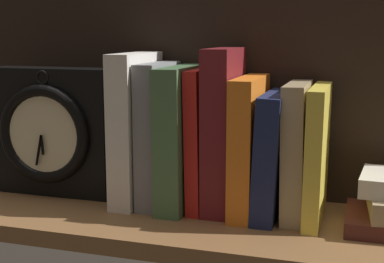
# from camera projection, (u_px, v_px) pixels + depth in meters

# --- Properties ---
(ground_plane) EXTENTS (0.94, 0.27, 0.03)m
(ground_plane) POSITION_uv_depth(u_px,v_px,m) (209.00, 223.00, 0.83)
(ground_plane) COLOR brown
(back_panel) EXTENTS (0.94, 0.01, 0.37)m
(back_panel) POSITION_uv_depth(u_px,v_px,m) (230.00, 84.00, 0.92)
(back_panel) COLOR black
(back_panel) RESTS_ON ground_plane
(book_white_catcher) EXTENTS (0.04, 0.15, 0.24)m
(book_white_catcher) POSITION_uv_depth(u_px,v_px,m) (136.00, 128.00, 0.89)
(book_white_catcher) COLOR silver
(book_white_catcher) RESTS_ON ground_plane
(book_gray_chess) EXTENTS (0.03, 0.13, 0.22)m
(book_gray_chess) POSITION_uv_depth(u_px,v_px,m) (158.00, 134.00, 0.88)
(book_gray_chess) COLOR gray
(book_gray_chess) RESTS_ON ground_plane
(book_green_romantic) EXTENTS (0.04, 0.16, 0.22)m
(book_green_romantic) POSITION_uv_depth(u_px,v_px,m) (182.00, 137.00, 0.86)
(book_green_romantic) COLOR #476B44
(book_green_romantic) RESTS_ON ground_plane
(book_red_requiem) EXTENTS (0.03, 0.12, 0.22)m
(book_red_requiem) POSITION_uv_depth(u_px,v_px,m) (202.00, 139.00, 0.86)
(book_red_requiem) COLOR red
(book_red_requiem) RESTS_ON ground_plane
(book_maroon_dawkins) EXTENTS (0.04, 0.13, 0.25)m
(book_maroon_dawkins) POSITION_uv_depth(u_px,v_px,m) (224.00, 130.00, 0.84)
(book_maroon_dawkins) COLOR maroon
(book_maroon_dawkins) RESTS_ON ground_plane
(book_orange_pandolfini) EXTENTS (0.03, 0.15, 0.21)m
(book_orange_pandolfini) POSITION_uv_depth(u_px,v_px,m) (249.00, 145.00, 0.83)
(book_orange_pandolfini) COLOR orange
(book_orange_pandolfini) RESTS_ON ground_plane
(book_navy_bierce) EXTENTS (0.04, 0.16, 0.18)m
(book_navy_bierce) POSITION_uv_depth(u_px,v_px,m) (273.00, 154.00, 0.83)
(book_navy_bierce) COLOR #192147
(book_navy_bierce) RESTS_ON ground_plane
(book_tan_shortstories) EXTENTS (0.03, 0.13, 0.20)m
(book_tan_shortstories) POSITION_uv_depth(u_px,v_px,m) (297.00, 151.00, 0.81)
(book_tan_shortstories) COLOR tan
(book_tan_shortstories) RESTS_ON ground_plane
(book_yellow_seinlanguage) EXTENTS (0.02, 0.16, 0.20)m
(book_yellow_seinlanguage) POSITION_uv_depth(u_px,v_px,m) (318.00, 153.00, 0.81)
(book_yellow_seinlanguage) COLOR gold
(book_yellow_seinlanguage) RESTS_ON ground_plane
(framed_clock) EXTENTS (0.21, 0.07, 0.21)m
(framed_clock) POSITION_uv_depth(u_px,v_px,m) (52.00, 132.00, 0.93)
(framed_clock) COLOR black
(framed_clock) RESTS_ON ground_plane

